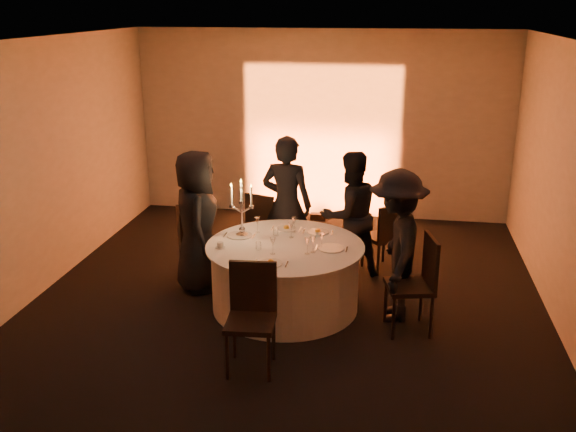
% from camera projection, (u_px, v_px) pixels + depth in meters
% --- Properties ---
extents(floor, '(7.00, 7.00, 0.00)m').
position_uv_depth(floor, '(285.00, 306.00, 7.49)').
color(floor, black).
rests_on(floor, ground).
extents(ceiling, '(7.00, 7.00, 0.00)m').
position_uv_depth(ceiling, '(285.00, 41.00, 6.54)').
color(ceiling, silver).
rests_on(ceiling, wall_back).
extents(wall_back, '(7.00, 0.00, 7.00)m').
position_uv_depth(wall_back, '(322.00, 125.00, 10.29)').
color(wall_back, '#BAB6AD').
rests_on(wall_back, floor).
extents(wall_front, '(7.00, 0.00, 7.00)m').
position_uv_depth(wall_front, '(184.00, 341.00, 3.74)').
color(wall_front, '#BAB6AD').
rests_on(wall_front, floor).
extents(wall_left, '(0.00, 7.00, 7.00)m').
position_uv_depth(wall_left, '(32.00, 171.00, 7.48)').
color(wall_left, '#BAB6AD').
rests_on(wall_left, floor).
extents(wall_right, '(0.00, 7.00, 7.00)m').
position_uv_depth(wall_right, '(574.00, 196.00, 6.55)').
color(wall_right, '#BAB6AD').
rests_on(wall_right, floor).
extents(uplighter_fixture, '(0.25, 0.12, 0.10)m').
position_uv_depth(uplighter_fixture, '(318.00, 217.00, 10.47)').
color(uplighter_fixture, black).
rests_on(uplighter_fixture, floor).
extents(banquet_table, '(1.80, 1.80, 0.77)m').
position_uv_depth(banquet_table, '(285.00, 276.00, 7.37)').
color(banquet_table, black).
rests_on(banquet_table, floor).
extents(chair_left, '(0.55, 0.55, 0.95)m').
position_uv_depth(chair_left, '(190.00, 241.00, 8.04)').
color(chair_left, black).
rests_on(chair_left, floor).
extents(chair_back_left, '(0.54, 0.54, 0.98)m').
position_uv_depth(chair_back_left, '(264.00, 223.00, 8.63)').
color(chair_back_left, black).
rests_on(chair_back_left, floor).
extents(chair_back_right, '(0.57, 0.57, 0.92)m').
position_uv_depth(chair_back_right, '(386.00, 234.00, 8.34)').
color(chair_back_right, black).
rests_on(chair_back_right, floor).
extents(chair_right, '(0.56, 0.56, 1.07)m').
position_uv_depth(chair_right, '(418.00, 278.00, 6.77)').
color(chair_right, black).
rests_on(chair_right, floor).
extents(chair_front, '(0.49, 0.49, 1.04)m').
position_uv_depth(chair_front, '(252.00, 310.00, 6.11)').
color(chair_front, black).
rests_on(chair_front, floor).
extents(guest_left, '(0.78, 0.98, 1.74)m').
position_uv_depth(guest_left, '(197.00, 221.00, 7.72)').
color(guest_left, black).
rests_on(guest_left, floor).
extents(guest_back_left, '(0.72, 0.53, 1.81)m').
position_uv_depth(guest_back_left, '(287.00, 205.00, 8.22)').
color(guest_back_left, black).
rests_on(guest_back_left, floor).
extents(guest_back_right, '(1.01, 0.96, 1.65)m').
position_uv_depth(guest_back_right, '(350.00, 215.00, 8.09)').
color(guest_back_right, black).
rests_on(guest_back_right, floor).
extents(guest_right, '(0.68, 1.13, 1.71)m').
position_uv_depth(guest_right, '(396.00, 246.00, 6.98)').
color(guest_right, black).
rests_on(guest_right, floor).
extents(plate_left, '(0.36, 0.30, 0.01)m').
position_uv_depth(plate_left, '(239.00, 235.00, 7.52)').
color(plate_left, white).
rests_on(plate_left, banquet_table).
extents(plate_back_left, '(0.36, 0.24, 0.08)m').
position_uv_depth(plate_back_left, '(286.00, 228.00, 7.74)').
color(plate_back_left, white).
rests_on(plate_back_left, banquet_table).
extents(plate_back_right, '(0.36, 0.26, 0.08)m').
position_uv_depth(plate_back_right, '(318.00, 231.00, 7.63)').
color(plate_back_right, white).
rests_on(plate_back_right, banquet_table).
extents(plate_right, '(0.36, 0.29, 0.01)m').
position_uv_depth(plate_right, '(331.00, 248.00, 7.13)').
color(plate_right, white).
rests_on(plate_right, banquet_table).
extents(plate_front, '(0.35, 0.25, 0.08)m').
position_uv_depth(plate_front, '(271.00, 262.00, 6.72)').
color(plate_front, white).
rests_on(plate_front, banquet_table).
extents(coffee_cup, '(0.11, 0.11, 0.07)m').
position_uv_depth(coffee_cup, '(220.00, 245.00, 7.15)').
color(coffee_cup, white).
rests_on(coffee_cup, banquet_table).
extents(candelabra, '(0.29, 0.14, 0.69)m').
position_uv_depth(candelabra, '(242.00, 216.00, 7.46)').
color(candelabra, silver).
rests_on(candelabra, banquet_table).
extents(wine_glass_a, '(0.07, 0.07, 0.19)m').
position_uv_depth(wine_glass_a, '(257.00, 222.00, 7.59)').
color(wine_glass_a, silver).
rests_on(wine_glass_a, banquet_table).
extents(wine_glass_b, '(0.07, 0.07, 0.19)m').
position_uv_depth(wine_glass_b, '(291.00, 226.00, 7.43)').
color(wine_glass_b, silver).
rests_on(wine_glass_b, banquet_table).
extents(wine_glass_c, '(0.07, 0.07, 0.19)m').
position_uv_depth(wine_glass_c, '(273.00, 242.00, 6.94)').
color(wine_glass_c, silver).
rests_on(wine_glass_c, banquet_table).
extents(wine_glass_d, '(0.07, 0.07, 0.19)m').
position_uv_depth(wine_glass_d, '(313.00, 241.00, 6.99)').
color(wine_glass_d, silver).
rests_on(wine_glass_d, banquet_table).
extents(wine_glass_e, '(0.07, 0.07, 0.19)m').
position_uv_depth(wine_glass_e, '(294.00, 221.00, 7.60)').
color(wine_glass_e, silver).
rests_on(wine_glass_e, banquet_table).
extents(wine_glass_f, '(0.07, 0.07, 0.19)m').
position_uv_depth(wine_glass_f, '(322.00, 237.00, 7.10)').
color(wine_glass_f, silver).
rests_on(wine_glass_f, banquet_table).
extents(wine_glass_g, '(0.07, 0.07, 0.19)m').
position_uv_depth(wine_glass_g, '(307.00, 242.00, 6.95)').
color(wine_glass_g, silver).
rests_on(wine_glass_g, banquet_table).
extents(tumbler_a, '(0.07, 0.07, 0.09)m').
position_uv_depth(tumbler_a, '(258.00, 246.00, 7.09)').
color(tumbler_a, silver).
rests_on(tumbler_a, banquet_table).
extents(tumbler_b, '(0.07, 0.07, 0.09)m').
position_uv_depth(tumbler_b, '(276.00, 232.00, 7.53)').
color(tumbler_b, silver).
rests_on(tumbler_b, banquet_table).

